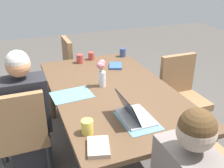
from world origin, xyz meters
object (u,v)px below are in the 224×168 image
object	(u,v)px
chair_head_left_left_far	(77,66)
coffee_mug_centre_right	(91,56)
chair_near_left_near	(21,131)
book_blue_cover	(116,66)
person_near_left_near	(27,122)
laptop_head_right_left_mid	(133,114)
chair_far_right_near	(181,92)
coffee_mug_near_right	(123,52)
book_red_cover	(98,147)
flower_vase	(102,71)
coffee_mug_near_left	(87,127)
dining_table	(112,95)
coffee_mug_centre_left	(80,59)

from	to	relation	value
chair_head_left_left_far	coffee_mug_centre_right	xyz separation A→B (m)	(0.42, 0.10, 0.28)
chair_near_left_near	book_blue_cover	size ratio (longest dim) A/B	4.50
person_near_left_near	laptop_head_right_left_mid	distance (m)	0.99
chair_far_right_near	coffee_mug_near_right	world-z (taller)	chair_far_right_near
book_red_cover	flower_vase	bearing A→B (deg)	175.10
person_near_left_near	laptop_head_right_left_mid	bearing A→B (deg)	53.10
coffee_mug_near_left	chair_head_left_left_far	bearing A→B (deg)	168.59
coffee_mug_centre_right	coffee_mug_near_left	bearing A→B (deg)	-18.10
laptop_head_right_left_mid	coffee_mug_near_left	xyz separation A→B (m)	(0.05, -0.38, 0.01)
laptop_head_right_left_mid	coffee_mug_near_right	size ratio (longest dim) A/B	2.99
chair_head_left_left_far	coffee_mug_centre_right	size ratio (longest dim) A/B	9.73
chair_near_left_near	book_red_cover	size ratio (longest dim) A/B	4.50
chair_head_left_left_far	chair_far_right_near	world-z (taller)	same
chair_near_left_near	coffee_mug_near_right	size ratio (longest dim) A/B	8.40
coffee_mug_near_left	chair_far_right_near	bearing A→B (deg)	117.73
chair_far_right_near	coffee_mug_near_left	size ratio (longest dim) A/B	8.62
dining_table	coffee_mug_near_left	xyz separation A→B (m)	(0.60, -0.42, 0.12)
coffee_mug_near_left	book_blue_cover	xyz separation A→B (m)	(-1.12, 0.66, -0.04)
chair_far_right_near	laptop_head_right_left_mid	bearing A→B (deg)	-55.39
laptop_head_right_left_mid	coffee_mug_centre_left	size ratio (longest dim) A/B	3.08
flower_vase	coffee_mug_near_left	distance (m)	0.78
chair_head_left_left_far	coffee_mug_near_left	distance (m)	1.93
chair_head_left_left_far	book_blue_cover	bearing A→B (deg)	20.42
dining_table	chair_near_left_near	bearing A→B (deg)	-86.83
book_red_cover	coffee_mug_centre_left	bearing A→B (deg)	-175.00
chair_near_left_near	flower_vase	bearing A→B (deg)	99.94
coffee_mug_near_left	dining_table	bearing A→B (deg)	145.14
laptop_head_right_left_mid	coffee_mug_near_right	bearing A→B (deg)	159.90
coffee_mug_centre_left	coffee_mug_centre_right	bearing A→B (deg)	111.17
dining_table	book_blue_cover	bearing A→B (deg)	154.67
laptop_head_right_left_mid	coffee_mug_near_left	size ratio (longest dim) A/B	3.07
person_near_left_near	chair_far_right_near	distance (m)	1.67
book_blue_cover	book_red_cover	bearing A→B (deg)	-3.82
coffee_mug_near_right	book_blue_cover	distance (m)	0.38
coffee_mug_centre_left	book_blue_cover	world-z (taller)	coffee_mug_centre_left
chair_near_left_near	person_near_left_near	xyz separation A→B (m)	(-0.07, 0.06, 0.03)
dining_table	flower_vase	world-z (taller)	flower_vase
dining_table	coffee_mug_centre_left	bearing A→B (deg)	-172.60
flower_vase	coffee_mug_near_right	xyz separation A→B (m)	(-0.73, 0.53, -0.10)
person_near_left_near	chair_head_left_left_far	distance (m)	1.46
person_near_left_near	coffee_mug_near_left	size ratio (longest dim) A/B	11.45
laptop_head_right_left_mid	coffee_mug_near_right	world-z (taller)	laptop_head_right_left_mid
coffee_mug_near_right	coffee_mug_near_left	bearing A→B (deg)	-31.81
chair_near_left_near	chair_far_right_near	world-z (taller)	same
chair_near_left_near	coffee_mug_near_right	world-z (taller)	chair_near_left_near
flower_vase	dining_table	bearing A→B (deg)	37.67
coffee_mug_centre_left	coffee_mug_centre_right	world-z (taller)	coffee_mug_centre_left
person_near_left_near	book_blue_cover	distance (m)	1.17
book_red_cover	book_blue_cover	size ratio (longest dim) A/B	1.00
laptop_head_right_left_mid	coffee_mug_near_right	xyz separation A→B (m)	(-1.37, 0.50, 0.01)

